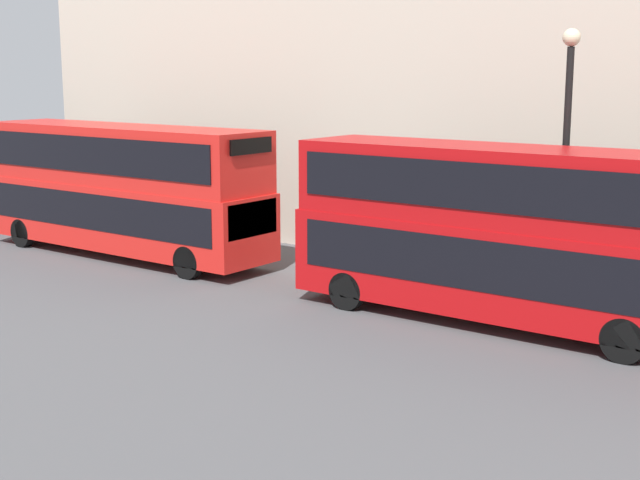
# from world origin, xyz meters

# --- Properties ---
(bus_second_in_queue) EXTENTS (2.59, 10.38, 4.34)m
(bus_second_in_queue) POSITION_xyz_m (1.60, 17.25, 2.40)
(bus_second_in_queue) COLOR #B20C0F
(bus_second_in_queue) RESTS_ON ground
(bus_third_in_queue) EXTENTS (2.59, 11.35, 4.34)m
(bus_third_in_queue) POSITION_xyz_m (1.60, 30.71, 2.39)
(bus_third_in_queue) COLOR red
(bus_third_in_queue) RESTS_ON ground
(street_lamp) EXTENTS (0.44, 0.44, 7.14)m
(street_lamp) POSITION_xyz_m (3.54, 16.36, 4.35)
(street_lamp) COLOR black
(street_lamp) RESTS_ON ground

